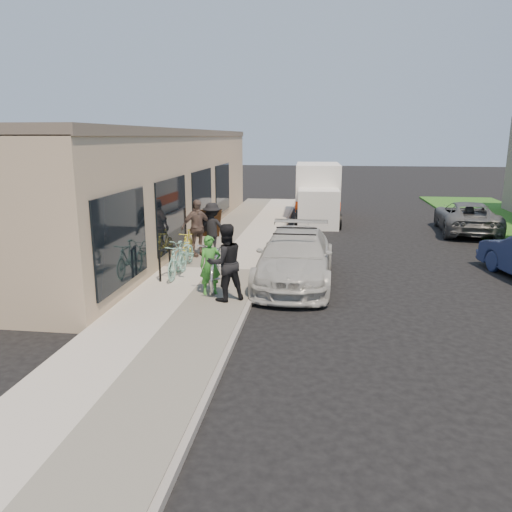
{
  "coord_description": "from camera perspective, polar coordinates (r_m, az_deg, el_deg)",
  "views": [
    {
      "loc": [
        1.23,
        -11.04,
        3.97
      ],
      "look_at": [
        -0.4,
        0.98,
        1.05
      ],
      "focal_mm": 35.0,
      "sensor_mm": 36.0,
      "label": 1
    }
  ],
  "objects": [
    {
      "name": "sedan_white",
      "position": [
        13.78,
        4.5,
        -0.14
      ],
      "size": [
        2.11,
        5.0,
        1.48
      ],
      "rotation": [
        0.0,
        0.0,
        -0.02
      ],
      "color": "#BBBBB7",
      "rests_on": "ground"
    },
    {
      "name": "bike_rack",
      "position": [
        13.82,
        -10.38,
        -0.5
      ],
      "size": [
        0.17,
        0.6,
        0.86
      ],
      "rotation": [
        0.0,
        0.0,
        -0.2
      ],
      "color": "black",
      "rests_on": "sidewalk"
    },
    {
      "name": "ground",
      "position": [
        11.8,
        1.29,
        -6.13
      ],
      "size": [
        120.0,
        120.0,
        0.0
      ],
      "primitive_type": "plane",
      "color": "black",
      "rests_on": "ground"
    },
    {
      "name": "sidewalk",
      "position": [
        14.93,
        -5.05,
        -1.65
      ],
      "size": [
        3.0,
        34.0,
        0.15
      ],
      "primitive_type": "cube",
      "color": "#B3ADA1",
      "rests_on": "ground"
    },
    {
      "name": "sandwich_board",
      "position": [
        19.5,
        -5.25,
        3.81
      ],
      "size": [
        0.84,
        0.85,
        1.07
      ],
      "rotation": [
        0.0,
        0.0,
        -0.37
      ],
      "color": "black",
      "rests_on": "sidewalk"
    },
    {
      "name": "far_car_gray",
      "position": [
        22.77,
        22.93,
        4.11
      ],
      "size": [
        2.6,
        4.93,
        1.32
      ],
      "primitive_type": "imported",
      "rotation": [
        0.0,
        0.0,
        3.05
      ],
      "color": "#515356",
      "rests_on": "ground"
    },
    {
      "name": "moving_truck",
      "position": [
        24.43,
        7.04,
        6.88
      ],
      "size": [
        2.22,
        5.51,
        2.67
      ],
      "rotation": [
        0.0,
        0.0,
        0.04
      ],
      "color": "white",
      "rests_on": "ground"
    },
    {
      "name": "woman_rider",
      "position": [
        12.3,
        -5.26,
        -1.06
      ],
      "size": [
        0.63,
        0.53,
        1.46
      ],
      "primitive_type": "imported",
      "rotation": [
        0.0,
        0.0,
        0.41
      ],
      "color": "#33862C",
      "rests_on": "sidewalk"
    },
    {
      "name": "tandem_bike",
      "position": [
        13.04,
        -4.64,
        -0.75
      ],
      "size": [
        1.14,
        2.42,
        1.22
      ],
      "primitive_type": "imported",
      "rotation": [
        0.0,
        0.0,
        0.14
      ],
      "color": "#BABABD",
      "rests_on": "sidewalk"
    },
    {
      "name": "cruiser_bike_c",
      "position": [
        16.19,
        -7.82,
        1.36
      ],
      "size": [
        0.52,
        1.5,
        0.88
      ],
      "primitive_type": "imported",
      "rotation": [
        0.0,
        0.0,
        0.08
      ],
      "color": "gold",
      "rests_on": "sidewalk"
    },
    {
      "name": "sedan_silver",
      "position": [
        16.28,
        4.64,
        1.37
      ],
      "size": [
        1.46,
        3.3,
        1.1
      ],
      "primitive_type": "imported",
      "rotation": [
        0.0,
        0.0,
        0.05
      ],
      "color": "gray",
      "rests_on": "ground"
    },
    {
      "name": "man_standing",
      "position": [
        11.77,
        -3.53,
        -0.74
      ],
      "size": [
        1.13,
        1.08,
        1.85
      ],
      "primitive_type": "imported",
      "rotation": [
        0.0,
        0.0,
        3.72
      ],
      "color": "black",
      "rests_on": "sidewalk"
    },
    {
      "name": "cruiser_bike_a",
      "position": [
        13.96,
        -8.96,
        -0.45
      ],
      "size": [
        0.51,
        1.63,
        0.97
      ],
      "primitive_type": "imported",
      "rotation": [
        0.0,
        0.0,
        -0.03
      ],
      "color": "#7FBEAD",
      "rests_on": "sidewalk"
    },
    {
      "name": "curb",
      "position": [
        14.67,
        0.87,
        -1.9
      ],
      "size": [
        0.12,
        34.0,
        0.13
      ],
      "primitive_type": "cube",
      "color": "gray",
      "rests_on": "ground"
    },
    {
      "name": "cruiser_bike_b",
      "position": [
        15.0,
        -8.16,
        0.36
      ],
      "size": [
        0.64,
        1.69,
        0.88
      ],
      "primitive_type": "imported",
      "rotation": [
        0.0,
        0.0,
        -0.03
      ],
      "color": "#7FBEAD",
      "rests_on": "sidewalk"
    },
    {
      "name": "bystander_b",
      "position": [
        16.29,
        -6.79,
        3.2
      ],
      "size": [
        1.11,
        1.05,
        1.85
      ],
      "primitive_type": "imported",
      "rotation": [
        0.0,
        0.0,
        0.71
      ],
      "color": "brown",
      "rests_on": "sidewalk"
    },
    {
      "name": "storefront",
      "position": [
        20.19,
        -11.12,
        8.03
      ],
      "size": [
        3.6,
        20.0,
        4.22
      ],
      "color": "tan",
      "rests_on": "ground"
    },
    {
      "name": "bystander_a",
      "position": [
        16.59,
        -5.02,
        3.17
      ],
      "size": [
        1.11,
        0.64,
        1.7
      ],
      "primitive_type": "imported",
      "rotation": [
        0.0,
        0.0,
        3.13
      ],
      "color": "black",
      "rests_on": "sidewalk"
    }
  ]
}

